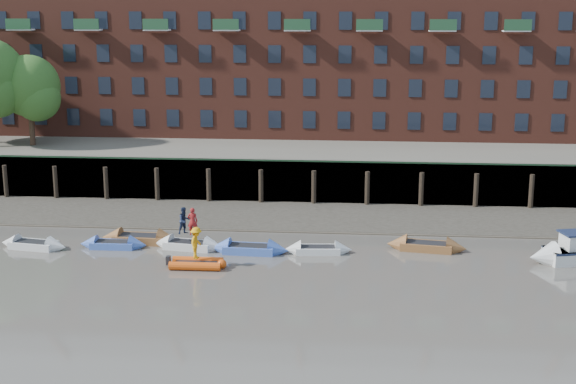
# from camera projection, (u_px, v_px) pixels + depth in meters

# --- Properties ---
(ground) EXTENTS (220.00, 220.00, 0.00)m
(ground) POSITION_uv_depth(u_px,v_px,m) (248.00, 310.00, 39.52)
(ground) COLOR #5A554D
(ground) RESTS_ON ground
(foreshore) EXTENTS (110.00, 8.00, 0.50)m
(foreshore) POSITION_uv_depth(u_px,v_px,m) (283.00, 216.00, 56.98)
(foreshore) COLOR #3D382F
(foreshore) RESTS_ON ground
(mud_band) EXTENTS (110.00, 1.60, 0.10)m
(mud_band) POSITION_uv_depth(u_px,v_px,m) (278.00, 229.00, 53.68)
(mud_band) COLOR #4C4336
(mud_band) RESTS_ON ground
(river_wall) EXTENTS (110.00, 1.23, 3.30)m
(river_wall) POSITION_uv_depth(u_px,v_px,m) (288.00, 182.00, 60.87)
(river_wall) COLOR #2D2A26
(river_wall) RESTS_ON ground
(bank_terrace) EXTENTS (110.00, 28.00, 3.20)m
(bank_terrace) POSITION_uv_depth(u_px,v_px,m) (301.00, 150.00, 74.08)
(bank_terrace) COLOR #5E594D
(bank_terrace) RESTS_ON ground
(apartment_terrace) EXTENTS (80.60, 15.56, 20.98)m
(apartment_terrace) POSITION_uv_depth(u_px,v_px,m) (302.00, 26.00, 72.51)
(apartment_terrace) COLOR brown
(apartment_terrace) RESTS_ON bank_terrace
(rowboat_0) EXTENTS (4.55, 1.97, 1.28)m
(rowboat_0) POSITION_uv_depth(u_px,v_px,m) (33.00, 245.00, 49.46)
(rowboat_0) COLOR silver
(rowboat_0) RESTS_ON ground
(rowboat_1) EXTENTS (4.19, 1.26, 1.21)m
(rowboat_1) POSITION_uv_depth(u_px,v_px,m) (113.00, 244.00, 49.57)
(rowboat_1) COLOR #4062BB
(rowboat_1) RESTS_ON ground
(rowboat_2) EXTENTS (5.05, 1.66, 1.45)m
(rowboat_2) POSITION_uv_depth(u_px,v_px,m) (140.00, 239.00, 50.64)
(rowboat_2) COLOR brown
(rowboat_2) RESTS_ON ground
(rowboat_3) EXTENTS (4.71, 2.03, 1.32)m
(rowboat_3) POSITION_uv_depth(u_px,v_px,m) (189.00, 245.00, 49.38)
(rowboat_3) COLOR silver
(rowboat_3) RESTS_ON ground
(rowboat_4) EXTENTS (4.86, 1.66, 1.39)m
(rowboat_4) POSITION_uv_depth(u_px,v_px,m) (249.00, 249.00, 48.54)
(rowboat_4) COLOR #4062BB
(rowboat_4) RESTS_ON ground
(rowboat_5) EXTENTS (4.24, 1.55, 1.20)m
(rowboat_5) POSITION_uv_depth(u_px,v_px,m) (318.00, 250.00, 48.50)
(rowboat_5) COLOR silver
(rowboat_5) RESTS_ON ground
(rowboat_6) EXTENTS (5.00, 2.13, 1.40)m
(rowboat_6) POSITION_uv_depth(u_px,v_px,m) (426.00, 246.00, 49.08)
(rowboat_6) COLOR brown
(rowboat_6) RESTS_ON ground
(rib_tender) EXTENTS (3.22, 1.53, 0.56)m
(rib_tender) POSITION_uv_depth(u_px,v_px,m) (199.00, 263.00, 45.82)
(rib_tender) COLOR #DA4E0F
(rib_tender) RESTS_ON ground
(motor_launch) EXTENTS (5.85, 3.12, 2.30)m
(motor_launch) POSITION_uv_depth(u_px,v_px,m) (569.00, 253.00, 46.70)
(motor_launch) COLOR silver
(motor_launch) RESTS_ON ground
(person_rower_a) EXTENTS (0.64, 0.43, 1.73)m
(person_rower_a) POSITION_uv_depth(u_px,v_px,m) (193.00, 221.00, 49.01)
(person_rower_a) COLOR maroon
(person_rower_a) RESTS_ON rowboat_3
(person_rower_b) EXTENTS (1.04, 1.02, 1.68)m
(person_rower_b) POSITION_uv_depth(u_px,v_px,m) (184.00, 221.00, 49.27)
(person_rower_b) COLOR #19233F
(person_rower_b) RESTS_ON rowboat_3
(person_rib_crew) EXTENTS (0.83, 1.26, 1.84)m
(person_rib_crew) POSITION_uv_depth(u_px,v_px,m) (196.00, 243.00, 45.65)
(person_rib_crew) COLOR orange
(person_rib_crew) RESTS_ON rib_tender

